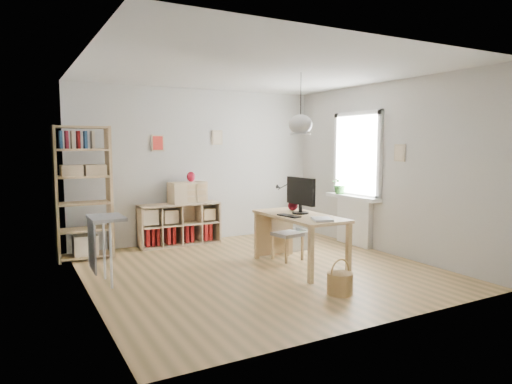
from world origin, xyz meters
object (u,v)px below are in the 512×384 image
desk (300,221)px  tall_bookshelf (83,187)px  storage_chest (287,236)px  chair (285,231)px  monitor (301,193)px  cube_shelf (178,227)px  drawer_chest (187,192)px

desk → tall_bookshelf: tall_bookshelf is taller
storage_chest → chair: bearing=-129.8°
monitor → storage_chest: bearing=63.9°
desk → tall_bookshelf: 3.27m
tall_bookshelf → chair: bearing=-29.0°
tall_bookshelf → storage_chest: bearing=-16.3°
chair → monitor: size_ratio=1.27×
chair → desk: bearing=-106.5°
cube_shelf → storage_chest: cube_shelf is taller
desk → cube_shelf: bearing=114.6°
desk → cube_shelf: (-1.02, 2.23, -0.36)m
storage_chest → drawer_chest: 1.88m
drawer_chest → storage_chest: bearing=-48.4°
desk → cube_shelf: 2.48m
tall_bookshelf → monitor: size_ratio=3.39×
tall_bookshelf → monitor: (2.65, -1.87, -0.05)m
desk → cube_shelf: desk is taller
cube_shelf → tall_bookshelf: (-1.56, -0.28, 0.79)m
storage_chest → monitor: bearing=-117.1°
chair → monitor: (-0.00, -0.40, 0.61)m
desk → drawer_chest: bearing=111.2°
tall_bookshelf → drawer_chest: bearing=7.9°
tall_bookshelf → cube_shelf: bearing=10.2°
chair → drawer_chest: bearing=109.7°
drawer_chest → cube_shelf: bearing=158.7°
monitor → drawer_chest: monitor is taller
tall_bookshelf → drawer_chest: (1.74, 0.24, -0.19)m
cube_shelf → drawer_chest: (0.17, -0.04, 0.60)m
monitor → cube_shelf: bearing=113.3°
drawer_chest → tall_bookshelf: bearing=-180.0°
desk → storage_chest: size_ratio=2.05×
tall_bookshelf → desk: bearing=-37.0°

